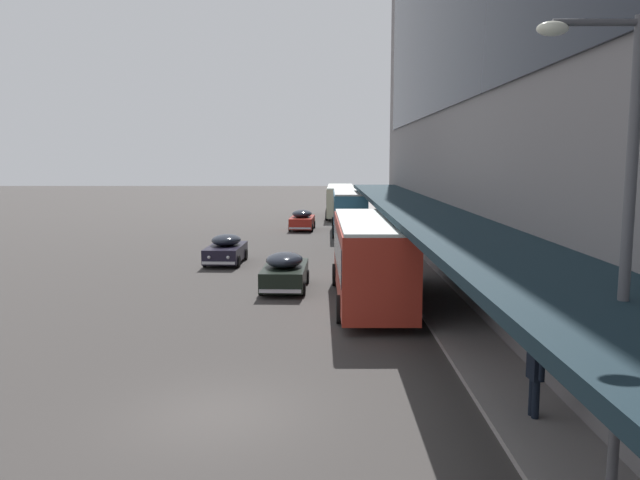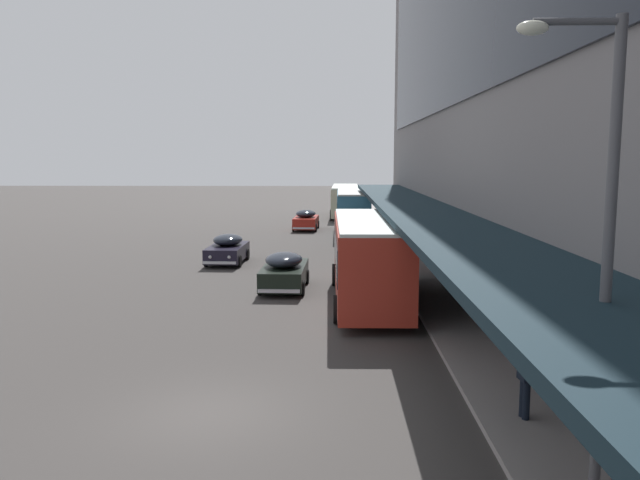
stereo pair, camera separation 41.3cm
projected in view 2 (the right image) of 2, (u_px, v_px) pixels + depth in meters
The scene contains 9 objects.
ground at pixel (210, 413), 14.23m from camera, with size 240.00×240.00×0.00m, color #3F3B39.
transit_bus_kerbside_front at pixel (368, 255), 24.92m from camera, with size 2.89×10.24×3.40m.
transit_bus_kerbside_rear at pixel (345, 199), 61.83m from camera, with size 3.01×11.03×3.12m.
transit_bus_kerbside_far at pixel (353, 209), 48.14m from camera, with size 2.71×9.33×3.29m.
sedan_trailing_mid at pixel (306, 220), 50.83m from camera, with size 2.11×4.47×1.67m.
sedan_oncoming_rear at pixel (284, 271), 27.70m from camera, with size 2.08×4.57×1.68m.
sedan_second_near at pixel (228, 249), 34.65m from camera, with size 2.07×4.28×1.61m.
pedestrian_at_kerb at pixel (526, 372), 13.50m from camera, with size 0.33×0.62×1.86m.
street_lamp at pixel (597, 248), 8.84m from camera, with size 1.50×0.28×7.57m.
Camera 2 is at (2.80, -13.54, 5.77)m, focal length 35.00 mm.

